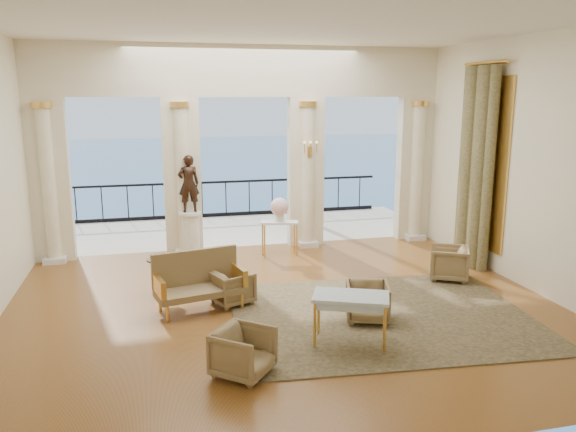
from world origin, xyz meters
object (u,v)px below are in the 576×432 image
object	(u,v)px
armchair_a	(243,350)
armchair_b	(367,300)
settee	(199,281)
console_table	(280,227)
game_table	(351,300)
armchair_d	(232,286)
armchair_c	(449,262)
pedestal	(191,235)
statue	(189,184)
side_table	(159,264)

from	to	relation	value
armchair_a	armchair_b	distance (m)	2.50
settee	console_table	size ratio (longest dim) A/B	1.80
game_table	armchair_b	bearing A→B (deg)	76.05
armchair_b	game_table	world-z (taller)	game_table
armchair_d	console_table	bearing A→B (deg)	-49.16
armchair_c	game_table	distance (m)	3.56
pedestal	console_table	xyz separation A→B (m)	(1.89, -0.45, 0.16)
armchair_a	armchair_d	bearing A→B (deg)	34.74
settee	statue	bearing A→B (deg)	75.65
armchair_b	settee	xyz separation A→B (m)	(-2.50, 1.15, 0.14)
statue	armchair_c	bearing A→B (deg)	145.03
armchair_a	settee	xyz separation A→B (m)	(-0.34, 2.42, 0.14)
armchair_c	console_table	distance (m)	3.64
armchair_a	armchair_b	world-z (taller)	armchair_a
game_table	statue	xyz separation A→B (m)	(-1.87, 5.01, 0.95)
armchair_c	console_table	xyz separation A→B (m)	(-2.76, 2.35, 0.28)
armchair_b	armchair_d	bearing A→B (deg)	164.66
armchair_d	console_table	size ratio (longest dim) A/B	0.73
armchair_a	pedestal	bearing A→B (deg)	42.34
armchair_b	side_table	size ratio (longest dim) A/B	1.01
armchair_b	settee	bearing A→B (deg)	172.17
armchair_a	settee	distance (m)	2.44
settee	game_table	xyz separation A→B (m)	(1.96, -1.86, 0.17)
armchair_c	armchair_d	bearing A→B (deg)	-57.26
statue	console_table	world-z (taller)	statue
armchair_a	statue	distance (m)	5.72
armchair_b	game_table	bearing A→B (deg)	-110.25
armchair_d	armchair_b	bearing A→B (deg)	-143.09
console_table	armchair_c	bearing A→B (deg)	-25.50
pedestal	statue	size ratio (longest dim) A/B	0.79
armchair_c	armchair_d	distance (m)	4.19
armchair_d	game_table	size ratio (longest dim) A/B	0.53
side_table	armchair_c	bearing A→B (deg)	-4.72
console_table	settee	bearing A→B (deg)	-111.22
armchair_a	console_table	world-z (taller)	console_table
statue	console_table	distance (m)	2.16
statue	settee	bearing A→B (deg)	84.46
armchair_a	armchair_d	distance (m)	2.50
armchair_b	armchair_a	bearing A→B (deg)	-132.66
console_table	statue	bearing A→B (deg)	-178.50
armchair_d	pedestal	world-z (taller)	pedestal
armchair_d	pedestal	distance (m)	3.13
armchair_d	side_table	world-z (taller)	side_table
pedestal	armchair_d	bearing A→B (deg)	-81.32
armchair_c	side_table	world-z (taller)	armchair_c
pedestal	side_table	xyz separation A→B (m)	(-0.71, -2.36, 0.09)
armchair_a	game_table	xyz separation A→B (m)	(1.62, 0.56, 0.31)
statue	side_table	distance (m)	2.67
armchair_a	armchair_b	bearing A→B (deg)	-19.75
armchair_c	statue	distance (m)	5.57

